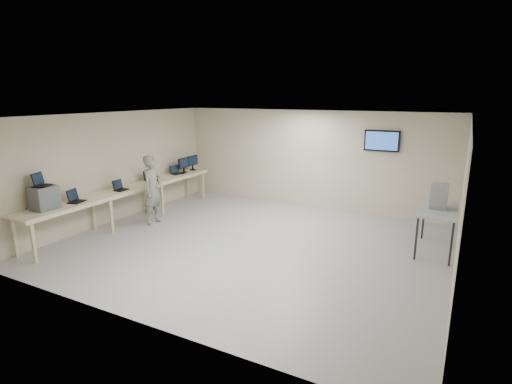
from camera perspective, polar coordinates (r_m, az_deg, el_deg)
The scene contains 13 objects.
room at distance 8.52m, azimuth -0.25°, elevation 1.48°, with size 8.01×7.01×2.81m.
workbench at distance 10.76m, azimuth -17.69°, elevation 0.22°, with size 0.76×6.00×0.90m.
equipment_box at distance 9.33m, azimuth -28.03°, elevation -0.74°, with size 0.42×0.47×0.49m, color slate.
laptop_on_box at distance 9.31m, azimuth -28.44°, elevation 1.19°, with size 0.39×0.41×0.27m.
laptop_0 at distance 9.73m, azimuth -24.44°, elevation -0.89°, with size 0.38×0.41×0.28m.
laptop_1 at distance 10.52m, azimuth -18.91°, elevation 0.61°, with size 0.28×0.34×0.25m.
laptop_2 at distance 11.39m, azimuth -14.73°, elevation 1.91°, with size 0.39×0.42×0.28m.
laptop_3 at distance 12.22m, azimuth -11.33°, elevation 2.85°, with size 0.36×0.38×0.26m.
monitor_near at distance 12.37m, azimuth -10.30°, elevation 4.00°, with size 0.20×0.45×0.45m.
monitor_far at distance 12.73m, azimuth -9.05°, elevation 4.34°, with size 0.21×0.46×0.46m.
soldier at distance 10.41m, azimuth -14.52°, elevation 0.30°, with size 0.64×0.42×1.76m, color #65695B.
side_table at distance 9.09m, azimuth 24.61°, elevation -2.54°, with size 0.73×1.56×0.94m.
storage_bins at distance 9.01m, azimuth 24.69°, elevation -0.52°, with size 0.33×0.36×0.51m.
Camera 1 is at (3.94, -7.29, 3.23)m, focal length 28.00 mm.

